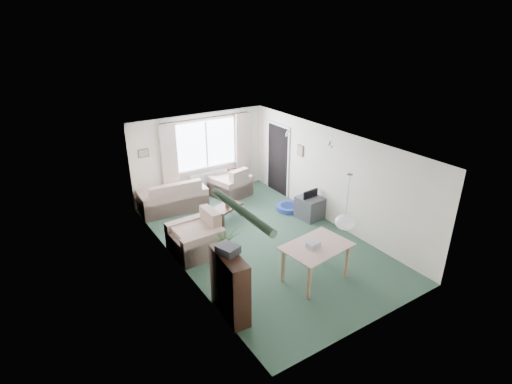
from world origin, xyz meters
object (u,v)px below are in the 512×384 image
dining_table (315,263)px  pet_bed (288,208)px  coffee_table (227,213)px  houseplant (226,264)px  armchair_left (195,233)px  armchair_corner (230,181)px  tv_cube (310,208)px  bookshelf (230,285)px  sofa (172,194)px

dining_table → pet_bed: size_ratio=1.81×
coffee_table → houseplant: 3.13m
armchair_left → coffee_table: armchair_left is taller
houseplant → pet_bed: bearing=35.9°
armchair_corner → pet_bed: (0.83, -1.71, -0.37)m
armchair_corner → coffee_table: size_ratio=1.18×
armchair_corner → armchair_left: (-2.18, -2.28, 0.03)m
dining_table → armchair_left: bearing=125.6°
houseplant → tv_cube: (3.35, 1.64, -0.42)m
armchair_left → bookshelf: 2.20m
bookshelf → houseplant: (0.19, 0.46, 0.10)m
armchair_left → coffee_table: bearing=125.5°
armchair_left → pet_bed: size_ratio=1.58×
tv_cube → pet_bed: 0.71m
armchair_corner → dining_table: 4.52m
armchair_left → dining_table: armchair_left is taller
coffee_table → bookshelf: bookshelf is taller
armchair_corner → coffee_table: (-0.84, -1.28, -0.25)m
tv_cube → armchair_corner: bearing=108.6°
bookshelf → dining_table: 1.92m
armchair_left → tv_cube: (3.20, -0.07, -0.19)m
armchair_left → pet_bed: 3.09m
sofa → coffee_table: (0.94, -1.31, -0.25)m
tv_cube → coffee_table: bearing=145.1°
armchair_left → coffee_table: 1.70m
coffee_table → bookshelf: bearing=-117.9°
bookshelf → pet_bed: (3.35, 2.75, -0.53)m
bookshelf → sofa: bearing=84.8°
houseplant → armchair_corner: bearing=59.8°
armchair_corner → sofa: bearing=-14.7°
coffee_table → tv_cube: (1.86, -1.07, 0.10)m
bookshelf → tv_cube: bookshelf is taller
bookshelf → tv_cube: size_ratio=1.93×
armchair_corner → tv_cube: (1.02, -2.36, -0.16)m
coffee_table → dining_table: size_ratio=0.69×
dining_table → sofa: bearing=104.6°
houseplant → armchair_left: bearing=85.0°
sofa → bookshelf: bearing=84.9°
sofa → houseplant: size_ratio=1.25×
bookshelf → pet_bed: bookshelf is taller
coffee_table → armchair_left: bearing=-143.2°
coffee_table → houseplant: houseplant is taller
sofa → houseplant: houseplant is taller
pet_bed → coffee_table: bearing=165.7°
sofa → dining_table: bearing=108.8°
tv_cube → pet_bed: bearing=101.6°
tv_cube → pet_bed: (-0.19, 0.65, -0.22)m
armchair_corner → houseplant: houseplant is taller
tv_cube → houseplant: bearing=-158.9°
armchair_corner → bookshelf: bearing=46.7°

